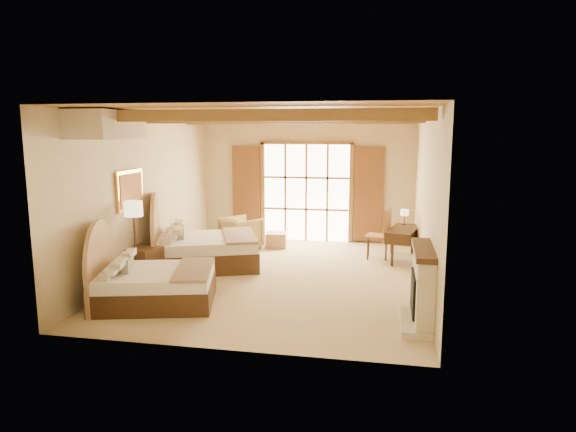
% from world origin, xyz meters
% --- Properties ---
extents(floor, '(7.00, 7.00, 0.00)m').
position_xyz_m(floor, '(0.00, 0.00, 0.00)').
color(floor, beige).
rests_on(floor, ground).
extents(wall_back, '(5.50, 0.00, 5.50)m').
position_xyz_m(wall_back, '(0.00, 3.50, 1.60)').
color(wall_back, beige).
rests_on(wall_back, ground).
extents(wall_left, '(0.00, 7.00, 7.00)m').
position_xyz_m(wall_left, '(-2.75, 0.00, 1.60)').
color(wall_left, beige).
rests_on(wall_left, ground).
extents(wall_right, '(0.00, 7.00, 7.00)m').
position_xyz_m(wall_right, '(2.75, 0.00, 1.60)').
color(wall_right, beige).
rests_on(wall_right, ground).
extents(ceiling, '(7.00, 7.00, 0.00)m').
position_xyz_m(ceiling, '(0.00, 0.00, 3.20)').
color(ceiling, '#BC8135').
rests_on(ceiling, ground).
extents(ceiling_beams, '(5.39, 4.60, 0.18)m').
position_xyz_m(ceiling_beams, '(0.00, 0.00, 3.08)').
color(ceiling_beams, olive).
rests_on(ceiling_beams, ceiling).
extents(french_doors, '(3.95, 0.08, 2.60)m').
position_xyz_m(french_doors, '(0.00, 3.44, 1.25)').
color(french_doors, white).
rests_on(french_doors, ground).
extents(fireplace, '(0.46, 1.40, 1.16)m').
position_xyz_m(fireplace, '(2.60, -2.00, 0.51)').
color(fireplace, beige).
rests_on(fireplace, ground).
extents(painting, '(0.06, 0.95, 0.75)m').
position_xyz_m(painting, '(-2.70, -0.75, 1.75)').
color(painting, orange).
rests_on(painting, wall_left).
extents(canopy_valance, '(0.70, 1.40, 0.45)m').
position_xyz_m(canopy_valance, '(-2.40, -2.00, 2.95)').
color(canopy_valance, beige).
rests_on(canopy_valance, ceiling).
extents(bed_near, '(2.22, 1.85, 1.25)m').
position_xyz_m(bed_near, '(-1.83, -1.96, 0.38)').
color(bed_near, '#422A18').
rests_on(bed_near, floor).
extents(bed_far, '(2.67, 2.26, 1.40)m').
position_xyz_m(bed_far, '(-1.84, 0.42, 0.42)').
color(bed_far, '#422A18').
rests_on(bed_far, floor).
extents(nightstand, '(0.67, 0.67, 0.66)m').
position_xyz_m(nightstand, '(-2.46, -0.81, 0.33)').
color(nightstand, '#422A18').
rests_on(nightstand, floor).
extents(floor_lamp, '(0.34, 0.34, 1.58)m').
position_xyz_m(floor_lamp, '(-2.50, -1.05, 1.35)').
color(floor_lamp, '#38281C').
rests_on(floor_lamp, floor).
extents(armchair, '(1.19, 1.19, 0.78)m').
position_xyz_m(armchair, '(-1.40, 2.19, 0.39)').
color(armchair, '#A78A51').
rests_on(armchair, floor).
extents(ottoman, '(0.55, 0.55, 0.36)m').
position_xyz_m(ottoman, '(-0.60, 2.55, 0.18)').
color(ottoman, tan).
rests_on(ottoman, floor).
extents(desk, '(0.84, 1.41, 0.71)m').
position_xyz_m(desk, '(2.44, 1.83, 0.38)').
color(desk, '#422A18').
rests_on(desk, floor).
extents(desk_chair, '(0.60, 0.60, 1.14)m').
position_xyz_m(desk_chair, '(1.90, 1.86, 0.35)').
color(desk_chair, '#9D5C37').
rests_on(desk_chair, floor).
extents(desk_lamp, '(0.18, 0.18, 0.36)m').
position_xyz_m(desk_lamp, '(2.47, 2.32, 0.98)').
color(desk_lamp, '#38281C').
rests_on(desk_lamp, desk).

